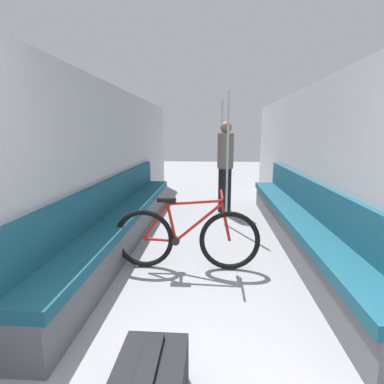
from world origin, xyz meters
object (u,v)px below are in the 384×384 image
bench_seat_row_left (124,221)px  grab_pole_near (222,156)px  passenger_standing (225,166)px  bicycle (186,238)px  grab_pole_far (227,162)px  bench_seat_row_right (298,224)px

bench_seat_row_left → grab_pole_near: (1.39, 2.14, 0.73)m
grab_pole_near → passenger_standing: 0.45m
passenger_standing → bicycle: bearing=175.1°
bicycle → grab_pole_far: grab_pole_far is taller
bicycle → grab_pole_near: 3.02m
bicycle → grab_pole_far: size_ratio=0.76×
grab_pole_far → passenger_standing: (0.00, 0.86, -0.16)m
grab_pole_near → grab_pole_far: 1.28m
bench_seat_row_left → grab_pole_far: (1.44, 0.87, 0.73)m
passenger_standing → bench_seat_row_left: bearing=146.9°
grab_pole_far → passenger_standing: 0.87m
bench_seat_row_right → grab_pole_far: size_ratio=2.24×
bicycle → grab_pole_near: bearing=89.6°
grab_pole_near → passenger_standing: bearing=-81.8°
grab_pole_far → grab_pole_near: bearing=92.5°
bicycle → grab_pole_near: size_ratio=0.76×
grab_pole_near → grab_pole_far: size_ratio=1.00×
grab_pole_far → bench_seat_row_left: bearing=-149.0°
bench_seat_row_left → bench_seat_row_right: size_ratio=1.00×
bench_seat_row_left → grab_pole_far: size_ratio=2.24×
grab_pole_far → bicycle: bearing=-107.6°
grab_pole_near → grab_pole_far: bearing=-87.5°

